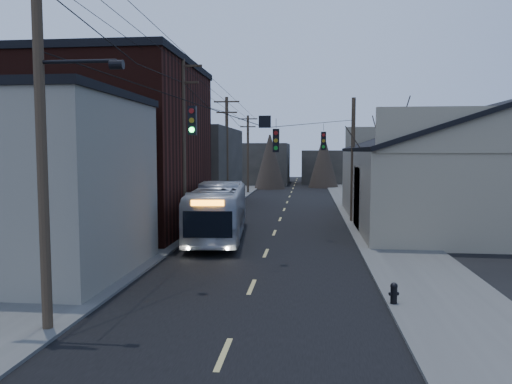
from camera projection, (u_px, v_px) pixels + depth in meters
The scene contains 14 objects.
road_surface at pixel (283, 212), 39.76m from camera, with size 9.00×110.00×0.02m, color black.
sidewalk_left at pixel (203, 211), 40.44m from camera, with size 4.00×110.00×0.12m, color #474744.
sidewalk_right at pixel (366, 213), 39.08m from camera, with size 4.00×110.00×0.12m, color #474744.
building_clapboard at pixel (27, 187), 19.60m from camera, with size 8.00×8.00×7.00m, color slate.
building_brick at pixel (112, 149), 30.49m from camera, with size 10.00×12.00×10.00m, color black.
building_left_far at pixel (184, 166), 46.42m from camera, with size 9.00×14.00×7.00m, color #2E2A24.
warehouse at pixel (474, 184), 33.23m from camera, with size 16.16×20.60×7.73m.
building_far_left at pixel (255, 164), 74.84m from camera, with size 10.00×12.00×6.00m, color #2E2A24.
building_far_right at pixel (340, 166), 78.48m from camera, with size 12.00×14.00×5.00m, color #2E2A24.
bare_tree at pixel (386, 174), 28.88m from camera, with size 0.40×0.40×7.20m, color black.
utility_lines at pixel (233, 150), 33.88m from camera, with size 11.24×45.28×10.50m.
bus at pixel (219, 211), 27.95m from camera, with size 2.59×11.07×3.08m, color #A8ACB4.
parked_car at pixel (228, 205), 39.44m from camera, with size 1.31×3.77×1.24m, color #B8BAC0.
fire_hydrant at pixel (394, 292), 15.63m from camera, with size 0.33×0.23×0.67m.
Camera 1 is at (2.00, -9.50, 4.90)m, focal length 35.00 mm.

